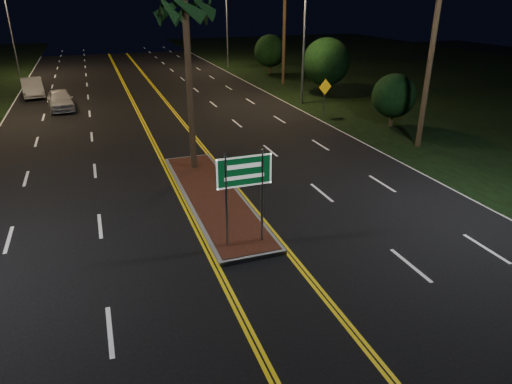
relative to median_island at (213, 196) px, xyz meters
name	(u,v)px	position (x,y,z in m)	size (l,w,h in m)	color
ground	(276,295)	(0.00, -7.00, -0.08)	(120.00, 120.00, 0.00)	black
grass_right	(469,82)	(30.00, 18.00, -0.08)	(40.00, 110.00, 0.01)	black
median_island	(213,196)	(0.00, 0.00, 0.00)	(2.25, 10.25, 0.17)	gray
highway_sign	(244,180)	(0.00, -4.20, 2.32)	(1.80, 0.08, 3.20)	gray
streetlight_left_far	(12,17)	(-10.61, 37.00, 5.57)	(1.91, 0.44, 9.00)	gray
streetlight_right_mid	(300,26)	(10.61, 15.00, 5.57)	(1.91, 0.44, 9.00)	gray
streetlight_right_far	(223,15)	(10.61, 35.00, 5.57)	(1.91, 0.44, 9.00)	gray
palm_median	(185,6)	(0.00, 3.50, 7.19)	(2.40, 2.40, 8.30)	#382819
shrub_near	(394,96)	(13.50, 7.00, 1.86)	(2.70, 2.70, 3.30)	#382819
shrub_mid	(326,62)	(14.00, 17.00, 2.64)	(3.78, 3.78, 4.62)	#382819
shrub_far	(270,51)	(13.80, 29.00, 2.25)	(3.24, 3.24, 3.96)	#382819
car_near	(60,98)	(-6.38, 19.04, 0.75)	(2.14, 5.00, 1.67)	#B6B6BC
car_far	(32,86)	(-8.70, 24.80, 0.77)	(2.20, 5.14, 1.71)	#A4A6AD
warning_sign	(325,92)	(10.80, 10.97, 1.54)	(1.03, 0.24, 2.50)	gray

